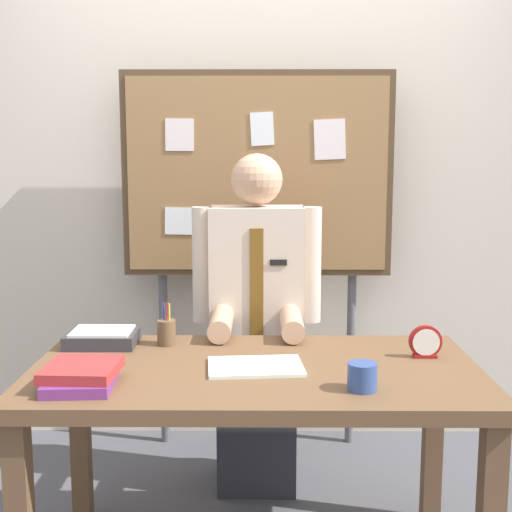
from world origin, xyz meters
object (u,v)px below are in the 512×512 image
at_px(pen_holder, 167,332).
at_px(person, 257,335).
at_px(paper_tray, 102,338).
at_px(desk, 256,393).
at_px(open_notebook, 257,367).
at_px(coffee_mug, 362,377).
at_px(book_stack, 81,375).
at_px(bulletin_board, 257,180).
at_px(desk_clock, 425,343).

bearing_deg(pen_holder, person, 48.62).
bearing_deg(pen_holder, paper_tray, -179.54).
height_order(desk, pen_holder, pen_holder).
xyz_separation_m(person, open_notebook, (0.00, -0.67, 0.07)).
bearing_deg(paper_tray, pen_holder, 0.46).
distance_m(coffee_mug, pen_holder, 0.83).
xyz_separation_m(person, paper_tray, (-0.58, -0.39, 0.09)).
relative_size(person, paper_tray, 5.66).
height_order(book_stack, open_notebook, book_stack).
distance_m(desk, book_stack, 0.59).
bearing_deg(person, bulletin_board, 90.02).
height_order(desk, desk_clock, desk_clock).
xyz_separation_m(desk, pen_holder, (-0.34, 0.27, 0.14)).
distance_m(desk, open_notebook, 0.10).
bearing_deg(desk, person, 90.00).
xyz_separation_m(desk, paper_tray, (-0.58, 0.26, 0.12)).
distance_m(coffee_mug, paper_tray, 1.03).
height_order(person, bulletin_board, bulletin_board).
xyz_separation_m(bulletin_board, open_notebook, (0.00, -1.10, -0.58)).
height_order(open_notebook, desk_clock, desk_clock).
distance_m(desk, paper_tray, 0.65).
bearing_deg(coffee_mug, desk_clock, 51.34).
bearing_deg(open_notebook, person, 90.35).
height_order(bulletin_board, book_stack, bulletin_board).
xyz_separation_m(person, pen_holder, (-0.34, -0.38, 0.11)).
distance_m(person, desk_clock, 0.82).
height_order(open_notebook, pen_holder, pen_holder).
bearing_deg(paper_tray, coffee_mug, -28.69).
bearing_deg(coffee_mug, desk, 144.51).
xyz_separation_m(book_stack, pen_holder, (0.20, 0.47, 0.01)).
xyz_separation_m(desk_clock, pen_holder, (-0.94, 0.16, -0.00)).
height_order(person, paper_tray, person).
distance_m(desk, desk_clock, 0.63).
height_order(desk, book_stack, book_stack).
relative_size(bulletin_board, paper_tray, 7.16).
bearing_deg(desk_clock, bulletin_board, 121.60).
relative_size(bulletin_board, open_notebook, 5.87).
distance_m(desk, coffee_mug, 0.42).
bearing_deg(pen_holder, open_notebook, -39.83).
bearing_deg(desk, paper_tray, 155.59).
xyz_separation_m(bulletin_board, book_stack, (-0.54, -1.29, -0.55)).
distance_m(person, coffee_mug, 0.95).
height_order(desk, open_notebook, open_notebook).
relative_size(bulletin_board, desk_clock, 16.04).
bearing_deg(desk_clock, pen_holder, 170.47).
relative_size(desk, paper_tray, 5.85).
bearing_deg(book_stack, bulletin_board, 67.22).
height_order(bulletin_board, pen_holder, bulletin_board).
xyz_separation_m(desk, book_stack, (-0.54, -0.20, 0.13)).
relative_size(open_notebook, coffee_mug, 3.49).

